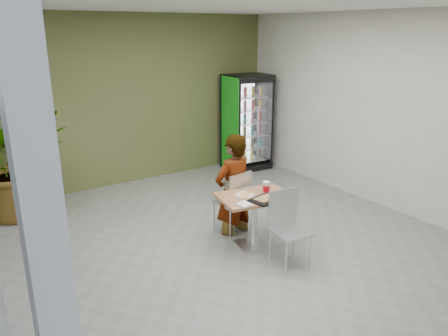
{
  "coord_description": "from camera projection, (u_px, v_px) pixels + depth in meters",
  "views": [
    {
      "loc": [
        -3.14,
        -4.37,
        2.9
      ],
      "look_at": [
        0.16,
        0.59,
        1.0
      ],
      "focal_mm": 35.0,
      "sensor_mm": 36.0,
      "label": 1
    }
  ],
  "objects": [
    {
      "name": "seated_woman",
      "position": [
        233.0,
        194.0,
        6.38
      ],
      "size": [
        0.72,
        0.51,
        1.8
      ],
      "primitive_type": "imported",
      "rotation": [
        0.0,
        0.0,
        3.28
      ],
      "color": "black",
      "rests_on": "ground"
    },
    {
      "name": "chair_near",
      "position": [
        287.0,
        221.0,
        5.56
      ],
      "size": [
        0.48,
        0.48,
        0.96
      ],
      "rotation": [
        0.0,
        0.0,
        -0.13
      ],
      "color": "silver",
      "rests_on": "ground"
    },
    {
      "name": "cafeteria_tray",
      "position": [
        265.0,
        200.0,
        5.73
      ],
      "size": [
        0.45,
        0.37,
        0.02
      ],
      "primitive_type": "cube",
      "rotation": [
        0.0,
        0.0,
        0.21
      ],
      "color": "black",
      "rests_on": "dining_table"
    },
    {
      "name": "napkin_stack",
      "position": [
        244.0,
        204.0,
        5.57
      ],
      "size": [
        0.18,
        0.18,
        0.02
      ],
      "primitive_type": "cube",
      "rotation": [
        0.0,
        0.0,
        0.12
      ],
      "color": "white",
      "rests_on": "dining_table"
    },
    {
      "name": "ground",
      "position": [
        238.0,
        250.0,
        6.0
      ],
      "size": [
        7.0,
        7.0,
        0.0
      ],
      "primitive_type": "plane",
      "color": "gray",
      "rests_on": "ground"
    },
    {
      "name": "dining_table",
      "position": [
        254.0,
        210.0,
        5.97
      ],
      "size": [
        1.06,
        0.83,
        0.75
      ],
      "rotation": [
        0.0,
        0.0,
        -0.18
      ],
      "color": "#B07A4B",
      "rests_on": "ground"
    },
    {
      "name": "room_envelope",
      "position": [
        239.0,
        137.0,
        5.52
      ],
      "size": [
        6.0,
        7.0,
        3.2
      ],
      "primitive_type": null,
      "color": "silver",
      "rests_on": "ground"
    },
    {
      "name": "potted_plant",
      "position": [
        16.0,
        163.0,
        6.87
      ],
      "size": [
        1.73,
        1.53,
        1.78
      ],
      "primitive_type": "imported",
      "rotation": [
        0.0,
        0.0,
        -0.1
      ],
      "color": "#346B2A",
      "rests_on": "ground"
    },
    {
      "name": "beverage_fridge",
      "position": [
        247.0,
        122.0,
        9.29
      ],
      "size": [
        0.96,
        0.76,
        2.01
      ],
      "rotation": [
        0.0,
        0.0,
        -0.07
      ],
      "color": "black",
      "rests_on": "ground"
    },
    {
      "name": "soda_cup",
      "position": [
        266.0,
        188.0,
        5.95
      ],
      "size": [
        0.1,
        0.1,
        0.17
      ],
      "color": "white",
      "rests_on": "dining_table"
    },
    {
      "name": "chair_far",
      "position": [
        236.0,
        197.0,
        6.37
      ],
      "size": [
        0.47,
        0.48,
        0.95
      ],
      "rotation": [
        0.0,
        0.0,
        3.28
      ],
      "color": "silver",
      "rests_on": "ground"
    },
    {
      "name": "pizza_plate",
      "position": [
        245.0,
        194.0,
        5.91
      ],
      "size": [
        0.35,
        0.29,
        0.03
      ],
      "color": "white",
      "rests_on": "dining_table"
    }
  ]
}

